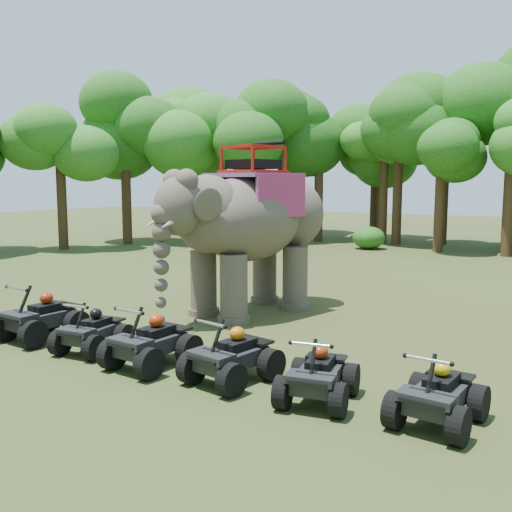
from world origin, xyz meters
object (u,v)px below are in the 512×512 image
(atv_0, at_px, (41,311))
(atv_3, at_px, (232,349))
(atv_1, at_px, (92,326))
(atv_2, at_px, (151,335))
(atv_5, at_px, (438,387))
(elephant, at_px, (250,228))
(atv_4, at_px, (318,368))

(atv_0, xyz_separation_m, atv_3, (5.42, -0.17, -0.05))
(atv_1, bearing_deg, atv_3, -6.58)
(atv_1, distance_m, atv_2, 1.79)
(atv_1, bearing_deg, atv_0, 170.60)
(atv_2, height_order, atv_5, atv_2)
(atv_2, height_order, atv_3, atv_2)
(atv_1, bearing_deg, atv_5, -5.98)
(elephant, distance_m, atv_5, 8.33)
(atv_4, bearing_deg, atv_5, -7.12)
(elephant, bearing_deg, atv_0, -104.00)
(atv_0, bearing_deg, elephant, 64.89)
(atv_0, relative_size, atv_2, 1.04)
(elephant, relative_size, atv_2, 3.28)
(atv_2, relative_size, atv_4, 1.11)
(atv_3, bearing_deg, atv_0, -171.81)
(elephant, xyz_separation_m, atv_4, (4.43, -5.15, -1.81))
(atv_1, bearing_deg, atv_2, -10.30)
(atv_2, bearing_deg, atv_0, -179.52)
(elephant, height_order, atv_3, elephant)
(elephant, distance_m, atv_4, 7.03)
(atv_0, height_order, atv_4, atv_0)
(atv_2, bearing_deg, atv_1, -179.96)
(elephant, xyz_separation_m, atv_2, (0.81, -5.17, -1.74))
(atv_1, distance_m, atv_4, 5.41)
(atv_1, height_order, atv_3, atv_3)
(atv_0, bearing_deg, atv_2, 0.12)
(atv_4, bearing_deg, atv_3, 167.78)
(atv_2, xyz_separation_m, atv_3, (1.85, 0.09, -0.02))
(atv_1, relative_size, atv_5, 0.97)
(atv_0, xyz_separation_m, atv_5, (9.13, -0.15, -0.08))
(atv_3, distance_m, atv_4, 1.77)
(atv_5, bearing_deg, atv_0, -175.29)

